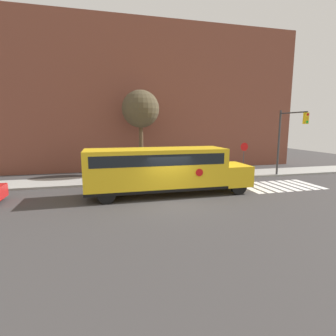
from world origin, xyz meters
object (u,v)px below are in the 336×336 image
at_px(school_bus, 163,168).
at_px(tree_near_sidewalk, 141,110).
at_px(stop_sign, 244,154).
at_px(traffic_light, 287,134).

relative_size(school_bus, tree_near_sidewalk, 1.41).
distance_m(school_bus, stop_sign, 9.01).
bearing_deg(traffic_light, school_bus, -166.57).
bearing_deg(school_bus, tree_near_sidewalk, 92.32).
bearing_deg(school_bus, traffic_light, 13.43).
bearing_deg(tree_near_sidewalk, stop_sign, -18.72).
xyz_separation_m(school_bus, stop_sign, (7.93, 4.26, 0.19)).
bearing_deg(tree_near_sidewalk, school_bus, -87.68).
bearing_deg(traffic_light, stop_sign, 147.60).
height_order(school_bus, stop_sign, school_bus).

